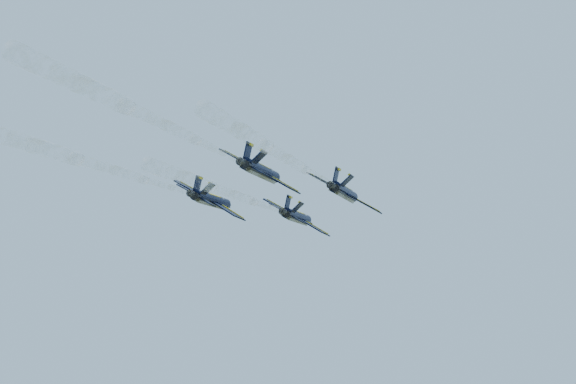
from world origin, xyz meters
The scene contains 8 objects.
jet_lead centered at (0.26, 10.70, 93.29)m, with size 9.49×14.92×6.28m.
jet_left centered at (-5.50, -2.84, 93.29)m, with size 9.49×14.92×6.28m.
jet_right centered at (11.70, 2.86, 93.29)m, with size 9.49×14.92×6.28m.
jet_slot centered at (6.94, -10.27, 93.29)m, with size 9.49×14.92×6.28m.
smoke_trail_lead centered at (9.96, -21.62, 93.31)m, with size 14.16×42.77×1.99m.
smoke_trail_left centered at (4.20, -35.16, 93.31)m, with size 14.16×42.77×1.99m.
smoke_trail_right centered at (21.40, -29.46, 93.31)m, with size 14.16×42.77×1.99m.
smoke_trail_slot centered at (16.64, -42.59, 93.31)m, with size 14.16×42.77×1.99m.
Camera 1 is at (55.24, -88.44, 63.38)m, focal length 50.00 mm.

